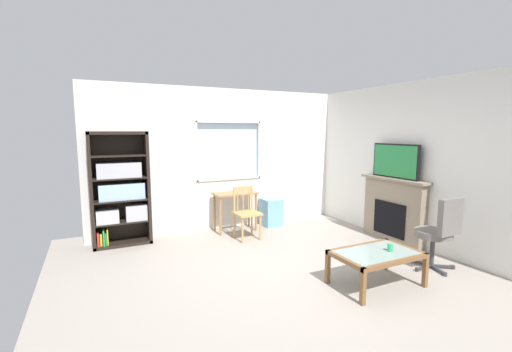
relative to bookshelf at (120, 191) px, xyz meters
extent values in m
cube|color=#9E9389|center=(1.84, -2.10, -0.90)|extent=(5.84, 5.67, 0.02)
cube|color=silver|center=(1.84, 0.24, -0.42)|extent=(4.84, 0.12, 0.93)
cube|color=silver|center=(1.84, 0.24, 1.45)|extent=(4.84, 0.12, 0.61)
cube|color=silver|center=(0.38, 0.24, 0.60)|extent=(1.92, 0.12, 1.11)
cube|color=silver|center=(3.43, 0.24, 0.60)|extent=(1.65, 0.12, 1.11)
cube|color=silver|center=(1.97, 0.25, 0.60)|extent=(1.26, 0.02, 1.11)
cube|color=white|center=(1.97, 0.18, 0.06)|extent=(1.32, 0.06, 0.03)
cube|color=white|center=(1.97, 0.18, 1.13)|extent=(1.32, 0.06, 0.03)
cube|color=white|center=(1.34, 0.18, 0.60)|extent=(0.03, 0.06, 1.11)
cube|color=white|center=(2.60, 0.18, 0.60)|extent=(0.03, 0.06, 1.11)
cube|color=silver|center=(4.32, -2.10, 0.43)|extent=(0.12, 4.87, 2.64)
cube|color=black|center=(-0.42, -0.01, 0.03)|extent=(0.05, 0.38, 1.85)
cube|color=black|center=(0.43, -0.01, 0.03)|extent=(0.05, 0.38, 1.85)
cube|color=black|center=(0.00, -0.01, 0.94)|extent=(0.90, 0.38, 0.05)
cube|color=black|center=(0.00, -0.01, -0.87)|extent=(0.90, 0.38, 0.05)
cube|color=black|center=(0.00, 0.17, 0.03)|extent=(0.90, 0.02, 1.85)
cube|color=black|center=(0.00, -0.01, -0.51)|extent=(0.85, 0.36, 0.02)
cube|color=black|center=(0.00, -0.01, -0.15)|extent=(0.85, 0.36, 0.02)
cube|color=black|center=(0.00, -0.01, 0.21)|extent=(0.85, 0.36, 0.02)
cube|color=black|center=(0.00, -0.01, 0.57)|extent=(0.85, 0.36, 0.02)
cube|color=silver|center=(-0.21, -0.02, -0.39)|extent=(0.33, 0.31, 0.21)
cube|color=#B2B2BC|center=(0.22, -0.02, -0.37)|extent=(0.33, 0.31, 0.25)
cube|color=#9EBCDB|center=(0.02, -0.02, 0.00)|extent=(0.69, 0.27, 0.26)
cube|color=#B2B2BC|center=(0.00, -0.02, 0.35)|extent=(0.66, 0.32, 0.24)
cube|color=red|center=(-0.37, -0.03, -0.73)|extent=(0.03, 0.29, 0.22)
cube|color=yellow|center=(-0.33, -0.03, -0.75)|extent=(0.03, 0.22, 0.18)
cube|color=green|center=(-0.29, -0.03, -0.72)|extent=(0.02, 0.30, 0.25)
cube|color=green|center=(-0.26, -0.03, -0.74)|extent=(0.02, 0.28, 0.20)
cube|color=yellow|center=(-0.23, -0.03, -0.71)|extent=(0.02, 0.23, 0.26)
cube|color=#A37547|center=(1.97, -0.11, -0.18)|extent=(0.80, 0.42, 0.03)
cylinder|color=#A37547|center=(1.62, -0.27, -0.54)|extent=(0.04, 0.04, 0.70)
cylinder|color=#A37547|center=(2.32, -0.27, -0.54)|extent=(0.04, 0.04, 0.70)
cylinder|color=#A37547|center=(1.62, 0.05, -0.54)|extent=(0.04, 0.04, 0.70)
cylinder|color=#A37547|center=(2.32, 0.05, -0.54)|extent=(0.04, 0.04, 0.70)
cube|color=tan|center=(1.97, -0.66, -0.44)|extent=(0.43, 0.41, 0.04)
cylinder|color=tan|center=(1.80, -0.83, -0.67)|extent=(0.04, 0.04, 0.43)
cylinder|color=tan|center=(2.14, -0.81, -0.67)|extent=(0.04, 0.04, 0.43)
cylinder|color=tan|center=(1.79, -0.51, -0.67)|extent=(0.04, 0.04, 0.43)
cylinder|color=tan|center=(2.13, -0.49, -0.67)|extent=(0.04, 0.04, 0.43)
cylinder|color=tan|center=(1.79, -0.51, -0.22)|extent=(0.04, 0.04, 0.45)
cylinder|color=tan|center=(2.13, -0.49, -0.22)|extent=(0.04, 0.04, 0.45)
cube|color=tan|center=(1.96, -0.50, -0.02)|extent=(0.36, 0.05, 0.06)
cylinder|color=tan|center=(1.85, -0.50, -0.25)|extent=(0.02, 0.02, 0.35)
cylinder|color=tan|center=(1.96, -0.50, -0.25)|extent=(0.02, 0.02, 0.35)
cylinder|color=tan|center=(2.06, -0.50, -0.25)|extent=(0.02, 0.02, 0.35)
cube|color=#72ADDB|center=(2.75, -0.06, -0.63)|extent=(0.35, 0.40, 0.53)
cube|color=gray|center=(4.17, -1.81, -0.37)|extent=(0.18, 1.17, 1.04)
cube|color=black|center=(4.07, -1.81, -0.51)|extent=(0.03, 0.65, 0.57)
cube|color=gray|center=(4.15, -1.81, 0.17)|extent=(0.26, 1.27, 0.04)
cube|color=black|center=(4.15, -1.81, 0.47)|extent=(0.05, 0.91, 0.57)
cube|color=#237F3D|center=(4.12, -1.81, 0.47)|extent=(0.01, 0.86, 0.52)
cylinder|color=slate|center=(3.71, -2.90, -0.41)|extent=(0.48, 0.48, 0.09)
cube|color=slate|center=(3.71, -3.12, -0.13)|extent=(0.40, 0.08, 0.48)
cylinder|color=#38383D|center=(3.71, -2.90, -0.65)|extent=(0.06, 0.06, 0.42)
cube|color=#38383D|center=(3.57, -2.90, -0.86)|extent=(0.28, 0.04, 0.03)
cylinder|color=#38383D|center=(3.43, -2.90, -0.87)|extent=(0.05, 0.05, 0.05)
cube|color=#38383D|center=(3.66, -3.03, -0.86)|extent=(0.12, 0.28, 0.03)
cylinder|color=#38383D|center=(3.62, -3.17, -0.87)|extent=(0.05, 0.05, 0.05)
cube|color=#38383D|center=(3.82, -2.98, -0.86)|extent=(0.25, 0.19, 0.03)
cylinder|color=#38383D|center=(3.93, -3.06, -0.87)|extent=(0.05, 0.05, 0.05)
cube|color=#38383D|center=(3.82, -2.82, -0.86)|extent=(0.25, 0.19, 0.03)
cylinder|color=#38383D|center=(3.93, -2.74, -0.87)|extent=(0.05, 0.05, 0.05)
cube|color=#38383D|center=(3.66, -2.77, -0.86)|extent=(0.12, 0.28, 0.03)
cylinder|color=#38383D|center=(3.62, -2.64, -0.87)|extent=(0.05, 0.05, 0.05)
cube|color=#8C9E99|center=(2.63, -2.96, -0.48)|extent=(0.93, 0.55, 0.02)
cube|color=brown|center=(2.63, -3.26, -0.50)|extent=(1.03, 0.05, 0.05)
cube|color=brown|center=(2.63, -2.65, -0.50)|extent=(1.03, 0.05, 0.05)
cube|color=brown|center=(2.14, -2.96, -0.50)|extent=(0.05, 0.65, 0.05)
cube|color=brown|center=(3.12, -2.96, -0.50)|extent=(0.05, 0.65, 0.05)
cube|color=brown|center=(2.14, -3.26, -0.71)|extent=(0.05, 0.05, 0.37)
cube|color=brown|center=(3.12, -3.26, -0.71)|extent=(0.05, 0.05, 0.37)
cube|color=brown|center=(2.14, -2.65, -0.71)|extent=(0.05, 0.05, 0.37)
cube|color=brown|center=(3.12, -2.65, -0.71)|extent=(0.05, 0.05, 0.37)
cylinder|color=#33B770|center=(2.80, -3.00, -0.43)|extent=(0.07, 0.07, 0.09)
camera|label=1|loc=(-0.39, -5.84, 0.96)|focal=23.81mm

